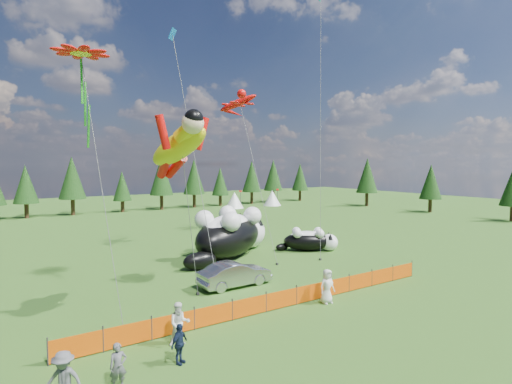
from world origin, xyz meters
TOP-DOWN VIEW (x-y plane):
  - ground at (0.00, 0.00)m, footprint 160.00×160.00m
  - safety_fence at (0.00, -3.00)m, footprint 22.06×0.06m
  - tree_line at (0.00, 45.00)m, footprint 90.00×4.00m
  - festival_tents at (11.00, 40.00)m, footprint 50.00×3.20m
  - cat_large at (3.85, 9.10)m, footprint 9.88×7.72m
  - cat_small at (10.56, 6.95)m, footprint 4.91×3.93m
  - car at (-0.13, 1.68)m, footprint 4.69×1.73m
  - spectator_a at (-9.17, -6.04)m, footprint 0.60×0.41m
  - spectator_b at (-6.14, -4.03)m, footprint 0.99×0.73m
  - spectator_c at (-6.78, -5.56)m, footprint 1.02×0.88m
  - spectator_d at (-10.88, -6.30)m, footprint 1.35×1.18m
  - spectator_e at (2.57, -3.71)m, footprint 0.96×0.66m
  - superhero_kite at (-4.32, 0.29)m, footprint 5.51×5.69m
  - gecko_kite at (7.45, 14.08)m, footprint 5.75×12.71m
  - flower_kite at (-8.65, 1.98)m, footprint 2.97×5.29m
  - diamond_kite_a at (-1.77, 7.05)m, footprint 1.10×5.93m
  - diamond_kite_b at (13.16, 8.77)m, footprint 5.12×5.67m

SIDE VIEW (x-z plane):
  - ground at x=0.00m, z-range 0.00..0.00m
  - safety_fence at x=0.00m, z-range -0.05..1.05m
  - car at x=-0.13m, z-range 0.00..1.53m
  - spectator_c at x=-6.78m, z-range 0.00..1.56m
  - spectator_a at x=-9.17m, z-range 0.00..1.59m
  - spectator_b at x=-6.14m, z-range 0.00..1.82m
  - spectator_d at x=-10.88m, z-range 0.00..1.87m
  - spectator_e at x=2.57m, z-range 0.00..1.88m
  - cat_small at x=10.56m, z-range -0.05..1.96m
  - festival_tents at x=11.00m, z-range 0.00..2.80m
  - cat_large at x=3.85m, z-range -0.10..3.89m
  - tree_line at x=0.00m, z-range 0.00..8.00m
  - superhero_kite at x=-4.32m, z-range 3.22..13.85m
  - flower_kite at x=-8.65m, z-range 6.17..19.65m
  - gecko_kite at x=7.45m, z-range 5.19..21.78m
  - diamond_kite_a at x=-1.77m, z-range 6.97..24.61m
  - diamond_kite_b at x=13.16m, z-range 9.59..33.81m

